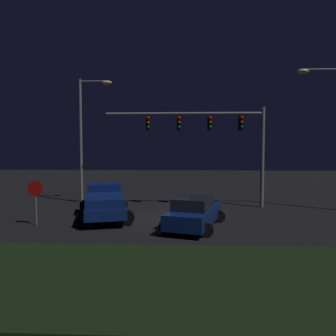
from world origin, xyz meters
TOP-DOWN VIEW (x-y plane):
  - ground_plane at (0.00, 0.00)m, footprint 80.00×80.00m
  - grass_median at (0.00, -8.53)m, footprint 26.59×6.06m
  - pickup_truck at (-3.48, -0.22)m, footprint 3.79×5.73m
  - car_sedan at (1.38, -2.35)m, footprint 3.28×4.73m
  - traffic_signal_gantry at (2.64, 3.36)m, footprint 10.32×0.56m
  - street_lamp_left at (-5.90, 4.74)m, footprint 2.35×0.44m
  - street_lamp_right at (10.06, 2.52)m, footprint 2.93×0.44m
  - stop_sign at (-6.47, -2.11)m, footprint 0.76×0.08m

SIDE VIEW (x-z plane):
  - ground_plane at x=0.00m, z-range 0.00..0.00m
  - grass_median at x=0.00m, z-range 0.00..0.10m
  - car_sedan at x=1.38m, z-range -0.02..1.49m
  - pickup_truck at x=-3.48m, z-range 0.10..1.90m
  - stop_sign at x=-6.47m, z-range 0.45..2.68m
  - traffic_signal_gantry at x=2.64m, z-range 1.78..8.28m
  - street_lamp_left at x=-5.90m, z-range 1.05..9.71m
  - street_lamp_right at x=10.06m, z-range 1.11..9.89m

